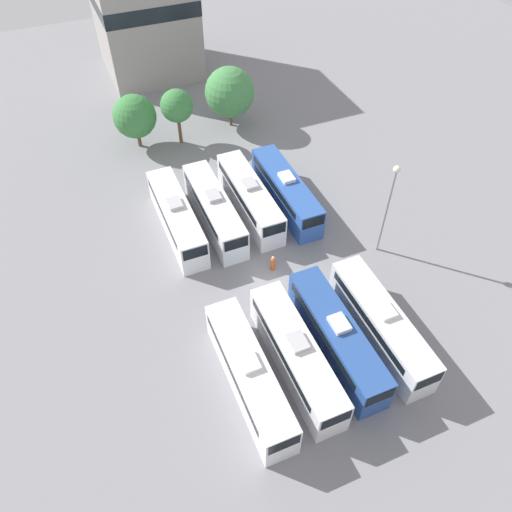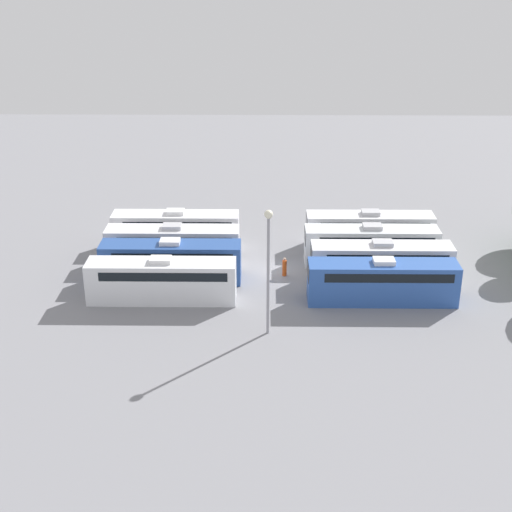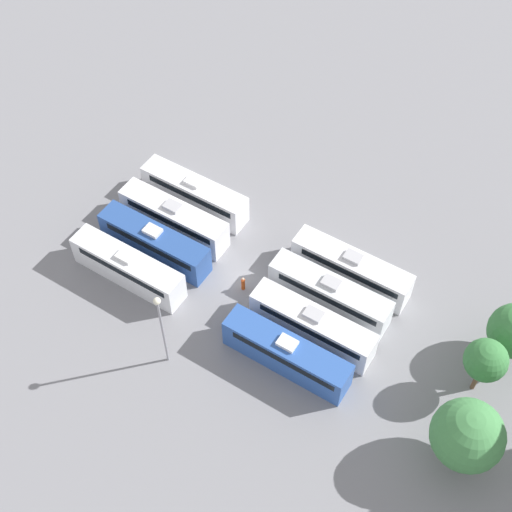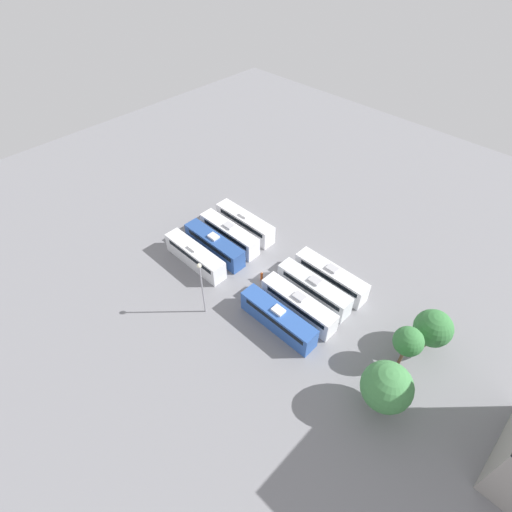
{
  "view_description": "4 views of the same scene",
  "coord_description": "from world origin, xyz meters",
  "px_view_note": "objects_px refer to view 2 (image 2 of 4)",
  "views": [
    {
      "loc": [
        -11.75,
        -25.14,
        32.53
      ],
      "look_at": [
        -1.03,
        0.45,
        2.89
      ],
      "focal_mm": 35.0,
      "sensor_mm": 36.0,
      "label": 1
    },
    {
      "loc": [
        54.6,
        -0.8,
        24.94
      ],
      "look_at": [
        0.42,
        -1.44,
        1.61
      ],
      "focal_mm": 50.0,
      "sensor_mm": 36.0,
      "label": 2
    },
    {
      "loc": [
        32.13,
        22.07,
        53.86
      ],
      "look_at": [
        -0.99,
        1.23,
        3.2
      ],
      "focal_mm": 50.0,
      "sensor_mm": 36.0,
      "label": 3
    },
    {
      "loc": [
        30.06,
        28.28,
        43.55
      ],
      "look_at": [
        -0.26,
        -1.21,
        2.69
      ],
      "focal_mm": 28.0,
      "sensor_mm": 36.0,
      "label": 4
    }
  ],
  "objects_px": {
    "bus_6": "(382,262)",
    "bus_7": "(383,281)",
    "bus_5": "(372,244)",
    "bus_4": "(370,229)",
    "bus_0": "(176,229)",
    "bus_2": "(171,260)",
    "worker_person": "(284,267)",
    "light_pole": "(268,254)",
    "bus_1": "(173,244)",
    "bus_3": "(162,279)"
  },
  "relations": [
    {
      "from": "bus_1",
      "to": "bus_2",
      "type": "bearing_deg",
      "value": 4.18
    },
    {
      "from": "bus_0",
      "to": "bus_6",
      "type": "relative_size",
      "value": 1.0
    },
    {
      "from": "bus_1",
      "to": "bus_2",
      "type": "height_order",
      "value": "same"
    },
    {
      "from": "bus_4",
      "to": "bus_0",
      "type": "bearing_deg",
      "value": -89.95
    },
    {
      "from": "bus_2",
      "to": "bus_3",
      "type": "relative_size",
      "value": 1.0
    },
    {
      "from": "bus_1",
      "to": "worker_person",
      "type": "relative_size",
      "value": 7.08
    },
    {
      "from": "worker_person",
      "to": "bus_1",
      "type": "bearing_deg",
      "value": -104.44
    },
    {
      "from": "bus_0",
      "to": "bus_6",
      "type": "distance_m",
      "value": 18.89
    },
    {
      "from": "worker_person",
      "to": "light_pole",
      "type": "xyz_separation_m",
      "value": [
        9.69,
        -1.42,
        5.37
      ]
    },
    {
      "from": "bus_7",
      "to": "light_pole",
      "type": "height_order",
      "value": "light_pole"
    },
    {
      "from": "bus_5",
      "to": "bus_4",
      "type": "bearing_deg",
      "value": 174.66
    },
    {
      "from": "bus_3",
      "to": "bus_4",
      "type": "bearing_deg",
      "value": 121.86
    },
    {
      "from": "bus_3",
      "to": "bus_1",
      "type": "bearing_deg",
      "value": 179.88
    },
    {
      "from": "bus_3",
      "to": "bus_5",
      "type": "bearing_deg",
      "value": 113.1
    },
    {
      "from": "bus_2",
      "to": "worker_person",
      "type": "relative_size",
      "value": 7.08
    },
    {
      "from": "bus_2",
      "to": "bus_4",
      "type": "relative_size",
      "value": 1.0
    },
    {
      "from": "bus_4",
      "to": "light_pole",
      "type": "height_order",
      "value": "light_pole"
    },
    {
      "from": "bus_2",
      "to": "light_pole",
      "type": "distance_m",
      "value": 12.49
    },
    {
      "from": "bus_7",
      "to": "bus_0",
      "type": "bearing_deg",
      "value": -122.34
    },
    {
      "from": "bus_7",
      "to": "bus_4",
      "type": "bearing_deg",
      "value": 177.55
    },
    {
      "from": "bus_4",
      "to": "bus_5",
      "type": "distance_m",
      "value": 3.54
    },
    {
      "from": "bus_2",
      "to": "bus_4",
      "type": "xyz_separation_m",
      "value": [
        -7.12,
        17.07,
        0.0
      ]
    },
    {
      "from": "bus_0",
      "to": "bus_4",
      "type": "bearing_deg",
      "value": 90.05
    },
    {
      "from": "bus_6",
      "to": "bus_7",
      "type": "bearing_deg",
      "value": -7.02
    },
    {
      "from": "bus_6",
      "to": "bus_2",
      "type": "bearing_deg",
      "value": -90.26
    },
    {
      "from": "bus_1",
      "to": "bus_3",
      "type": "distance_m",
      "value": 7.07
    },
    {
      "from": "bus_7",
      "to": "light_pole",
      "type": "bearing_deg",
      "value": -60.16
    },
    {
      "from": "bus_4",
      "to": "worker_person",
      "type": "relative_size",
      "value": 7.08
    },
    {
      "from": "bus_0",
      "to": "bus_6",
      "type": "bearing_deg",
      "value": 67.65
    },
    {
      "from": "bus_2",
      "to": "bus_6",
      "type": "height_order",
      "value": "same"
    },
    {
      "from": "bus_0",
      "to": "bus_7",
      "type": "bearing_deg",
      "value": 57.66
    },
    {
      "from": "bus_5",
      "to": "worker_person",
      "type": "relative_size",
      "value": 7.08
    },
    {
      "from": "bus_3",
      "to": "bus_2",
      "type": "bearing_deg",
      "value": 175.86
    },
    {
      "from": "light_pole",
      "to": "worker_person",
      "type": "bearing_deg",
      "value": 171.66
    },
    {
      "from": "bus_0",
      "to": "worker_person",
      "type": "height_order",
      "value": "bus_0"
    },
    {
      "from": "bus_4",
      "to": "bus_5",
      "type": "relative_size",
      "value": 1.0
    },
    {
      "from": "bus_0",
      "to": "worker_person",
      "type": "xyz_separation_m",
      "value": [
        6.14,
        9.65,
        -1.02
      ]
    },
    {
      "from": "bus_0",
      "to": "bus_1",
      "type": "xyz_separation_m",
      "value": [
        3.69,
        0.17,
        0.0
      ]
    },
    {
      "from": "bus_3",
      "to": "bus_4",
      "type": "relative_size",
      "value": 1.0
    },
    {
      "from": "bus_1",
      "to": "bus_6",
      "type": "distance_m",
      "value": 17.65
    },
    {
      "from": "worker_person",
      "to": "bus_5",
      "type": "bearing_deg",
      "value": 109.3
    },
    {
      "from": "bus_0",
      "to": "bus_2",
      "type": "height_order",
      "value": "same"
    },
    {
      "from": "bus_1",
      "to": "bus_0",
      "type": "bearing_deg",
      "value": -177.43
    },
    {
      "from": "bus_2",
      "to": "bus_0",
      "type": "bearing_deg",
      "value": -176.65
    },
    {
      "from": "bus_7",
      "to": "bus_6",
      "type": "bearing_deg",
      "value": 172.98
    },
    {
      "from": "bus_2",
      "to": "bus_3",
      "type": "height_order",
      "value": "same"
    },
    {
      "from": "bus_6",
      "to": "light_pole",
      "type": "distance_m",
      "value": 13.38
    },
    {
      "from": "bus_1",
      "to": "bus_2",
      "type": "distance_m",
      "value": 3.42
    },
    {
      "from": "worker_person",
      "to": "bus_2",
      "type": "bearing_deg",
      "value": -84.0
    },
    {
      "from": "bus_5",
      "to": "light_pole",
      "type": "xyz_separation_m",
      "value": [
        12.32,
        -8.93,
        4.35
      ]
    }
  ]
}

